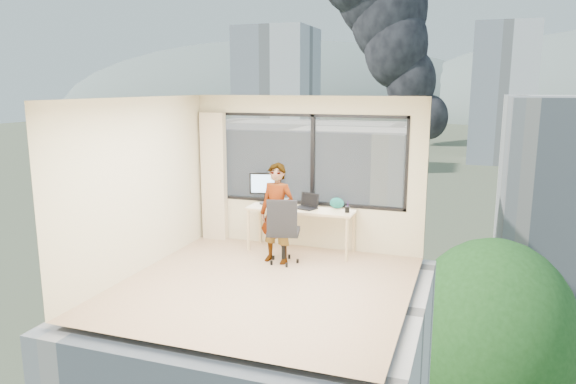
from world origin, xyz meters
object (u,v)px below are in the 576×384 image
at_px(desk, 301,230).
at_px(monitor, 265,188).
at_px(person, 277,213).
at_px(game_console, 280,201).
at_px(chair, 284,230).
at_px(laptop, 305,202).
at_px(handbag, 337,203).

relative_size(desk, monitor, 3.27).
bearing_deg(desk, person, -106.36).
height_order(person, game_console, person).
bearing_deg(chair, desk, 70.30).
xyz_separation_m(chair, monitor, (-0.62, 0.80, 0.48)).
bearing_deg(person, chair, 0.97).
distance_m(desk, laptop, 0.49).
height_order(person, laptop, person).
bearing_deg(person, monitor, 131.46).
bearing_deg(chair, handbag, 39.01).
bearing_deg(game_console, person, -85.54).
relative_size(desk, laptop, 4.85).
xyz_separation_m(person, handbag, (0.76, 0.82, 0.05)).
height_order(monitor, game_console, monitor).
relative_size(desk, chair, 1.66).
relative_size(person, monitor, 2.88).
bearing_deg(desk, monitor, 168.84).
xyz_separation_m(person, monitor, (-0.50, 0.78, 0.23)).
height_order(desk, monitor, monitor).
bearing_deg(monitor, chair, -66.37).
distance_m(desk, monitor, 0.96).
distance_m(person, handbag, 1.12).
xyz_separation_m(desk, laptop, (0.08, -0.01, 0.49)).
distance_m(laptop, handbag, 0.53).
distance_m(chair, handbag, 1.10).
distance_m(person, game_console, 0.91).
height_order(person, monitor, person).
relative_size(person, game_console, 5.34).
height_order(game_console, handbag, handbag).
bearing_deg(handbag, person, -123.65).
height_order(person, handbag, person).
xyz_separation_m(desk, monitor, (-0.69, 0.14, 0.65)).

